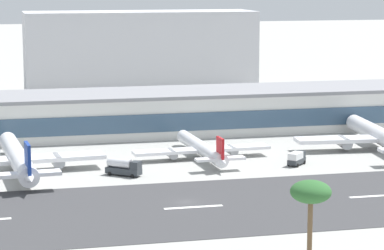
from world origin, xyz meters
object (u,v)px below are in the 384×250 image
Objects in this scene: airliner_red_tail_gate_1 at (203,149)px; airliner_blue_tail_gate_2 at (384,138)px; airliner_navy_tail_gate_0 at (18,159)px; service_box_truck_0 at (297,158)px; terminal_building at (173,111)px; service_fuel_truck_2 at (124,167)px; distant_hotel_block at (140,52)px; palm_tree_1 at (311,195)px.

airliner_blue_tail_gate_2 is at bearing -93.22° from airliner_red_tail_gate_1.
service_box_truck_0 is at bearing -99.97° from airliner_navy_tail_gate_0.
airliner_blue_tail_gate_2 reaches higher than airliner_red_tail_gate_1.
airliner_navy_tail_gate_0 is at bearing 93.93° from airliner_red_tail_gate_1.
airliner_red_tail_gate_1 is 49.39m from airliner_blue_tail_gate_2.
service_box_truck_0 is (20.13, -51.93, -4.39)m from terminal_building.
service_fuel_truck_2 is at bearing 135.89° from service_box_truck_0.
service_fuel_truck_2 is (-22.24, -13.76, -0.55)m from airliner_red_tail_gate_1.
distant_hotel_block is 148.36m from service_fuel_truck_2.
service_box_truck_0 is (14.08, -143.13, -14.30)m from distant_hotel_block.
service_fuel_truck_2 is (-42.99, -1.71, 0.24)m from service_box_truck_0.
service_box_truck_0 is 87.16m from palm_tree_1.
terminal_building is at bearing -3.98° from airliner_red_tail_gate_1.
terminal_building is 5.03× the size of airliner_red_tail_gate_1.
service_fuel_truck_2 is at bearing -101.29° from distant_hotel_block.
terminal_building is 65.15m from airliner_navy_tail_gate_0.
airliner_blue_tail_gate_2 reaches higher than service_box_truck_0.
airliner_navy_tail_gate_0 is 46.25m from airliner_red_tail_gate_1.
airliner_navy_tail_gate_0 reaches higher than airliner_red_tail_gate_1.
distant_hotel_block is at bearing 116.66° from service_fuel_truck_2.
service_box_truck_0 is 0.36× the size of palm_tree_1.
distant_hotel_block is 225.20m from palm_tree_1.
terminal_building is at bearing 86.73° from palm_tree_1.
service_fuel_truck_2 is at bearing 100.77° from palm_tree_1.
palm_tree_1 is at bearing -155.17° from service_box_truck_0.
distant_hotel_block is (6.06, 91.21, 9.91)m from terminal_building.
airliner_red_tail_gate_1 is at bearing 95.01° from airliner_blue_tail_gate_2.
terminal_building is 2.16× the size of distant_hotel_block.
distant_hotel_block is at bearing 23.16° from airliner_blue_tail_gate_2.
distant_hotel_block is at bearing 49.23° from service_box_truck_0.
distant_hotel_block is at bearing -6.02° from airliner_red_tail_gate_1.
service_fuel_truck_2 reaches higher than service_box_truck_0.
palm_tree_1 is at bearing 172.59° from airliner_red_tail_gate_1.
service_box_truck_0 is 0.72× the size of service_fuel_truck_2.
terminal_building reaches higher than service_box_truck_0.
distant_hotel_block reaches higher than service_fuel_truck_2.
airliner_navy_tail_gate_0 reaches higher than service_fuel_truck_2.
distant_hotel_block is at bearing -25.52° from airliner_navy_tail_gate_0.
palm_tree_1 reaches higher than service_box_truck_0.
terminal_building is at bearing -50.10° from airliner_navy_tail_gate_0.
service_fuel_truck_2 is at bearing -113.39° from airliner_navy_tail_gate_0.
terminal_building reaches higher than airliner_navy_tail_gate_0.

